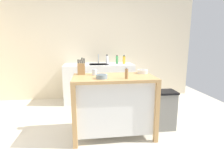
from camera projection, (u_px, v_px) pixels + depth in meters
ground_plane at (104, 139)px, 2.58m from camera, size 5.83×5.83×0.00m
wall_back at (96, 46)px, 4.36m from camera, size 4.83×0.10×2.60m
kitchen_island at (114, 103)px, 2.63m from camera, size 1.18×0.63×0.91m
knife_block at (81, 68)px, 2.68m from camera, size 0.11×0.09×0.25m
bowl_stoneware_deep at (102, 76)px, 2.39m from camera, size 0.16×0.16×0.06m
bowl_ceramic_small at (142, 71)px, 2.78m from camera, size 0.16×0.16×0.06m
drinking_cup at (94, 72)px, 2.64m from camera, size 0.07×0.07×0.09m
pepper_grinder at (126, 73)px, 2.37m from camera, size 0.04×0.04×0.16m
trash_bin at (164, 110)px, 2.86m from camera, size 0.36×0.28×0.63m
sink_counter at (99, 83)px, 4.19m from camera, size 1.59×0.60×0.89m
sink_faucet at (98, 59)px, 4.22m from camera, size 0.02×0.02×0.22m
bottle_dish_soap at (117, 60)px, 4.18m from camera, size 0.05×0.05×0.20m
bottle_spray_cleaner at (107, 60)px, 4.08m from camera, size 0.06×0.06×0.22m
bottle_hand_soap at (124, 60)px, 4.13m from camera, size 0.06×0.06×0.20m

